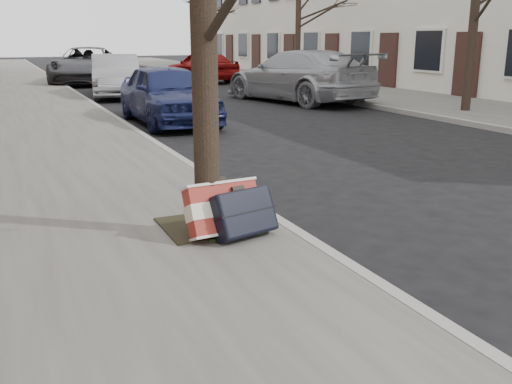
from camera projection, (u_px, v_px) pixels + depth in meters
name	position (u px, v px, depth m)	size (l,w,h in m)	color
ground	(447.00, 247.00, 5.42)	(120.00, 120.00, 0.00)	black
far_sidewalk	(328.00, 88.00, 21.70)	(4.00, 70.00, 0.12)	slate
dirt_patch	(206.00, 225.00, 5.65)	(0.85, 0.85, 0.01)	black
suitcase_red	(223.00, 209.00, 5.30)	(0.68, 0.19, 0.49)	maroon
suitcase_navy	(244.00, 213.00, 5.28)	(0.61, 0.20, 0.44)	black
car_near_front	(168.00, 94.00, 13.02)	(1.61, 4.01, 1.37)	#19204E
car_near_mid	(116.00, 76.00, 18.94)	(1.47, 4.23, 1.39)	#94969B
car_near_back	(87.00, 65.00, 24.39)	(2.55, 5.54, 1.54)	#38393E
car_far_front	(298.00, 76.00, 17.45)	(2.21, 5.42, 1.57)	#979A9E
car_far_back	(202.00, 67.00, 25.35)	(1.60, 3.97, 1.35)	maroon
tree_far_a	(475.00, 9.00, 14.01)	(0.23, 0.23, 4.95)	black
tree_far_b	(298.00, 26.00, 22.08)	(0.22, 0.22, 4.46)	black
tree_far_c	(200.00, 27.00, 32.33)	(0.22, 0.22, 4.73)	black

